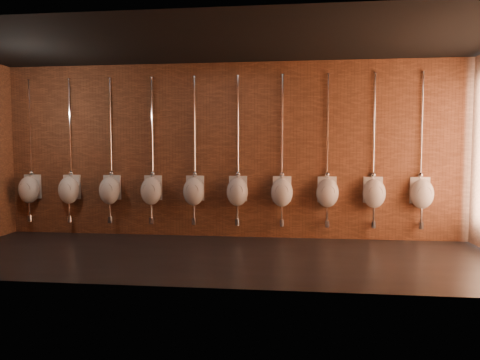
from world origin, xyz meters
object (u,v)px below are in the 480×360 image
(urinal_1, at_px, (69,189))
(urinal_8, at_px, (374,192))
(urinal_5, at_px, (237,191))
(urinal_0, at_px, (29,189))
(urinal_9, at_px, (422,193))
(urinal_6, at_px, (282,191))
(urinal_7, at_px, (327,192))
(urinal_2, at_px, (110,190))
(urinal_4, at_px, (194,190))
(urinal_3, at_px, (151,190))

(urinal_1, relative_size, urinal_8, 1.00)
(urinal_5, bearing_deg, urinal_0, 180.00)
(urinal_1, bearing_deg, urinal_9, 0.00)
(urinal_5, relative_size, urinal_6, 1.00)
(urinal_0, relative_size, urinal_9, 1.00)
(urinal_7, xyz_separation_m, urinal_9, (1.61, 0.00, 0.00))
(urinal_6, xyz_separation_m, urinal_8, (1.61, 0.00, 0.00))
(urinal_0, relative_size, urinal_2, 1.00)
(urinal_7, height_order, urinal_9, same)
(urinal_0, distance_m, urinal_1, 0.81)
(urinal_0, relative_size, urinal_5, 1.00)
(urinal_5, bearing_deg, urinal_8, 0.00)
(urinal_1, height_order, urinal_4, same)
(urinal_1, distance_m, urinal_8, 5.64)
(urinal_1, relative_size, urinal_6, 1.00)
(urinal_4, height_order, urinal_8, same)
(urinal_5, xyz_separation_m, urinal_8, (2.42, 0.00, 0.00))
(urinal_2, bearing_deg, urinal_3, 0.00)
(urinal_4, distance_m, urinal_5, 0.81)
(urinal_7, bearing_deg, urinal_8, 0.00)
(urinal_4, xyz_separation_m, urinal_7, (2.42, 0.00, 0.00))
(urinal_7, bearing_deg, urinal_0, 180.00)
(urinal_5, bearing_deg, urinal_6, 0.00)
(urinal_1, height_order, urinal_9, same)
(urinal_6, bearing_deg, urinal_4, 180.00)
(urinal_3, xyz_separation_m, urinal_6, (2.42, 0.00, 0.00))
(urinal_5, bearing_deg, urinal_1, 180.00)
(urinal_7, bearing_deg, urinal_9, 0.00)
(urinal_9, bearing_deg, urinal_1, 180.00)
(urinal_2, relative_size, urinal_3, 1.00)
(urinal_7, relative_size, urinal_9, 1.00)
(urinal_0, bearing_deg, urinal_3, 0.00)
(urinal_8, bearing_deg, urinal_3, 180.00)
(urinal_7, bearing_deg, urinal_4, 180.00)
(urinal_1, bearing_deg, urinal_2, 0.00)
(urinal_5, relative_size, urinal_9, 1.00)
(urinal_6, distance_m, urinal_8, 1.61)
(urinal_4, height_order, urinal_6, same)
(urinal_7, bearing_deg, urinal_2, 180.00)
(urinal_0, height_order, urinal_7, same)
(urinal_0, bearing_deg, urinal_9, 0.00)
(urinal_0, distance_m, urinal_8, 6.45)
(urinal_2, bearing_deg, urinal_8, 0.00)
(urinal_0, distance_m, urinal_7, 5.64)
(urinal_6, distance_m, urinal_9, 2.42)
(urinal_5, xyz_separation_m, urinal_7, (1.61, 0.00, 0.00))
(urinal_8, height_order, urinal_9, same)
(urinal_7, distance_m, urinal_8, 0.81)
(urinal_0, bearing_deg, urinal_2, 0.00)
(urinal_6, xyz_separation_m, urinal_9, (2.42, 0.00, 0.00))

